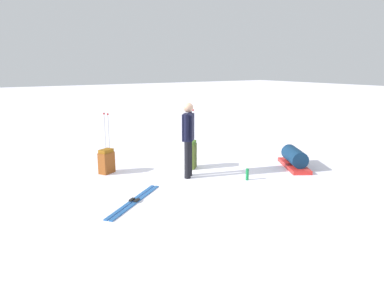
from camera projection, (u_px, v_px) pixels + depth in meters
The scene contains 9 objects.
ground_plane at pixel (192, 173), 8.50m from camera, with size 80.00×80.00×0.00m, color white.
skier_standing at pixel (188, 136), 7.99m from camera, with size 0.45×0.41×1.70m.
ski_pair_near at pixel (134, 201), 6.70m from camera, with size 1.27×1.54×0.05m.
backpack_large_dark at pixel (107, 161), 8.43m from camera, with size 0.36×0.41×0.58m.
backpack_bright at pixel (191, 155), 8.83m from camera, with size 0.39×0.39×0.69m.
ski_poles_planted_near at pixel (107, 134), 9.52m from camera, with size 0.23×0.12×1.27m.
ski_poles_planted_far at pixel (192, 132), 9.62m from camera, with size 0.17×0.10×1.36m.
gear_sled at pixel (294, 159), 8.91m from camera, with size 1.38×1.06×0.49m.
thermos_bottle at pixel (247, 174), 7.94m from camera, with size 0.07×0.07×0.26m, color #157C3C.
Camera 1 is at (6.86, -4.41, 2.49)m, focal length 33.50 mm.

